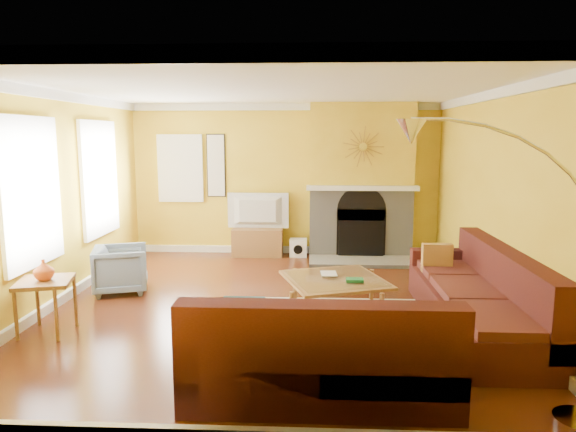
# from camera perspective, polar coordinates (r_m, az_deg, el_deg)

# --- Properties ---
(floor) EXTENTS (5.50, 6.00, 0.02)m
(floor) POSITION_cam_1_polar(r_m,az_deg,el_deg) (6.63, -1.72, -9.98)
(floor) COLOR #602B14
(floor) RESTS_ON ground
(ceiling) EXTENTS (5.50, 6.00, 0.02)m
(ceiling) POSITION_cam_1_polar(r_m,az_deg,el_deg) (6.30, -1.84, 14.13)
(ceiling) COLOR white
(ceiling) RESTS_ON ground
(wall_back) EXTENTS (5.50, 0.02, 2.70)m
(wall_back) POSITION_cam_1_polar(r_m,az_deg,el_deg) (9.31, -0.32, 4.07)
(wall_back) COLOR gold
(wall_back) RESTS_ON ground
(wall_front) EXTENTS (5.50, 0.02, 2.70)m
(wall_front) POSITION_cam_1_polar(r_m,az_deg,el_deg) (3.37, -5.79, -4.64)
(wall_front) COLOR gold
(wall_front) RESTS_ON ground
(wall_left) EXTENTS (0.02, 6.00, 2.70)m
(wall_left) POSITION_cam_1_polar(r_m,az_deg,el_deg) (7.09, -24.61, 1.73)
(wall_left) COLOR gold
(wall_left) RESTS_ON ground
(wall_right) EXTENTS (0.02, 6.00, 2.70)m
(wall_right) POSITION_cam_1_polar(r_m,az_deg,el_deg) (6.70, 22.49, 1.49)
(wall_right) COLOR gold
(wall_right) RESTS_ON ground
(baseboard) EXTENTS (5.50, 6.00, 0.12)m
(baseboard) POSITION_cam_1_polar(r_m,az_deg,el_deg) (6.61, -1.72, -9.41)
(baseboard) COLOR white
(baseboard) RESTS_ON floor
(crown_molding) EXTENTS (5.50, 6.00, 0.12)m
(crown_molding) POSITION_cam_1_polar(r_m,az_deg,el_deg) (6.29, -1.83, 13.49)
(crown_molding) COLOR white
(crown_molding) RESTS_ON ceiling
(window_left_near) EXTENTS (0.06, 1.22, 1.72)m
(window_left_near) POSITION_cam_1_polar(r_m,az_deg,el_deg) (8.23, -20.30, 3.93)
(window_left_near) COLOR white
(window_left_near) RESTS_ON wall_left
(window_left_far) EXTENTS (0.06, 1.22, 1.72)m
(window_left_far) POSITION_cam_1_polar(r_m,az_deg,el_deg) (6.53, -26.77, 2.36)
(window_left_far) COLOR white
(window_left_far) RESTS_ON wall_left
(window_back) EXTENTS (0.82, 0.06, 1.22)m
(window_back) POSITION_cam_1_polar(r_m,az_deg,el_deg) (9.54, -11.86, 5.20)
(window_back) COLOR white
(window_back) RESTS_ON wall_back
(wall_art) EXTENTS (0.34, 0.04, 1.14)m
(wall_art) POSITION_cam_1_polar(r_m,az_deg,el_deg) (9.40, -8.00, 5.56)
(wall_art) COLOR white
(wall_art) RESTS_ON wall_back
(fireplace) EXTENTS (1.80, 0.40, 2.70)m
(fireplace) POSITION_cam_1_polar(r_m,az_deg,el_deg) (9.13, 8.12, 3.89)
(fireplace) COLOR gray
(fireplace) RESTS_ON floor
(mantel) EXTENTS (1.92, 0.22, 0.08)m
(mantel) POSITION_cam_1_polar(r_m,az_deg,el_deg) (8.90, 8.25, 3.11)
(mantel) COLOR white
(mantel) RESTS_ON fireplace
(hearth) EXTENTS (1.80, 0.70, 0.06)m
(hearth) POSITION_cam_1_polar(r_m,az_deg,el_deg) (8.80, 8.26, -5.02)
(hearth) COLOR gray
(hearth) RESTS_ON floor
(sunburst) EXTENTS (0.70, 0.04, 0.70)m
(sunburst) POSITION_cam_1_polar(r_m,az_deg,el_deg) (8.87, 8.34, 7.62)
(sunburst) COLOR olive
(sunburst) RESTS_ON fireplace
(rug) EXTENTS (2.40, 1.80, 0.02)m
(rug) POSITION_cam_1_polar(r_m,az_deg,el_deg) (6.05, 6.46, -11.76)
(rug) COLOR beige
(rug) RESTS_ON floor
(sectional_sofa) EXTENTS (3.29, 3.44, 0.90)m
(sectional_sofa) POSITION_cam_1_polar(r_m,az_deg,el_deg) (5.57, 9.01, -8.83)
(sectional_sofa) COLOR #471916
(sectional_sofa) RESTS_ON floor
(coffee_table) EXTENTS (1.41, 1.41, 0.44)m
(coffee_table) POSITION_cam_1_polar(r_m,az_deg,el_deg) (6.33, 5.22, -8.76)
(coffee_table) COLOR white
(coffee_table) RESTS_ON floor
(media_console) EXTENTS (0.90, 0.40, 0.49)m
(media_console) POSITION_cam_1_polar(r_m,az_deg,el_deg) (9.23, -3.40, -2.91)
(media_console) COLOR olive
(media_console) RESTS_ON floor
(tv) EXTENTS (1.10, 0.16, 0.63)m
(tv) POSITION_cam_1_polar(r_m,az_deg,el_deg) (9.13, -3.43, 0.54)
(tv) COLOR black
(tv) RESTS_ON media_console
(subwoofer) EXTENTS (0.30, 0.30, 0.30)m
(subwoofer) POSITION_cam_1_polar(r_m,az_deg,el_deg) (9.20, 1.15, -3.53)
(subwoofer) COLOR white
(subwoofer) RESTS_ON floor
(armchair) EXTENTS (0.88, 0.87, 0.64)m
(armchair) POSITION_cam_1_polar(r_m,az_deg,el_deg) (7.46, -18.07, -5.63)
(armchair) COLOR slate
(armchair) RESTS_ON floor
(side_table) EXTENTS (0.66, 0.66, 0.60)m
(side_table) POSITION_cam_1_polar(r_m,az_deg,el_deg) (6.24, -25.25, -9.09)
(side_table) COLOR olive
(side_table) RESTS_ON floor
(vase) EXTENTS (0.25, 0.25, 0.22)m
(vase) POSITION_cam_1_polar(r_m,az_deg,el_deg) (6.13, -25.51, -5.42)
(vase) COLOR #D8591E
(vase) RESTS_ON side_table
(book) EXTENTS (0.21, 0.27, 0.03)m
(book) POSITION_cam_1_polar(r_m,az_deg,el_deg) (6.36, 3.69, -6.46)
(book) COLOR white
(book) RESTS_ON coffee_table
(arc_lamp) EXTENTS (1.42, 0.36, 2.25)m
(arc_lamp) POSITION_cam_1_polar(r_m,az_deg,el_deg) (4.02, 23.10, -6.44)
(arc_lamp) COLOR silver
(arc_lamp) RESTS_ON floor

